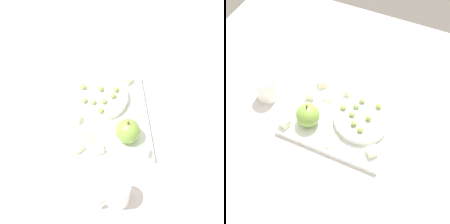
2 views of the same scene
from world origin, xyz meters
The scene contains 21 objects.
table centered at (0.00, 0.00, 2.22)cm, with size 131.72×109.12×4.43cm, color silver.
platter centered at (3.21, 0.41, 5.42)cm, with size 32.65×26.15×1.97cm, color white.
serving_dish centered at (-2.91, -0.54, 7.62)cm, with size 16.55×16.55×2.45cm, color silver.
apple_whole centered at (11.55, 6.07, 10.01)cm, with size 7.22×7.22×7.22cm, color #76A13F.
apple_stem centered at (11.55, 6.07, 14.22)cm, with size 0.50×0.50×1.20cm, color brown.
cheese_cube_0 centered at (15.42, -2.73, 7.76)cm, with size 2.73×2.73×2.73cm, color white.
cheese_cube_1 centered at (14.34, -8.68, 7.76)cm, with size 2.73×2.73×2.73cm, color #F4E4C6.
cheese_cube_2 centered at (4.47, -8.68, 7.76)cm, with size 2.73×2.73×2.73cm, color #F8E1BF.
cheese_cube_3 centered at (-9.69, 8.27, 7.76)cm, with size 2.73×2.73×2.73cm, color #EDF2C2.
cheese_cube_4 centered at (17.46, 10.10, 7.76)cm, with size 2.73×2.73×2.73cm, color #EBEECD.
cracker_0 centered at (10.28, -5.46, 6.60)cm, with size 5.02×5.02×0.40cm, color #D8B37A.
cracker_1 centered at (2.71, 9.62, 6.60)cm, with size 5.02×5.02×0.40cm, color #D9B488.
grape_0 centered at (3.39, -1.19, 9.65)cm, with size 1.87×1.68×1.60cm, color #9AC056.
grape_1 centered at (-4.93, -0.65, 9.73)cm, with size 1.87×1.68×1.76cm, color #91C053.
grape_2 centered at (-6.13, -6.03, 9.71)cm, with size 1.87×1.68×1.71cm, color #9FB94B.
grape_3 centered at (-0.16, 0.47, 9.62)cm, with size 1.87×1.68×1.54cm, color #88C154.
grape_4 centered at (-0.46, -3.24, 9.60)cm, with size 1.87×1.68×1.50cm, color #89B85F.
grape_5 centered at (-1.82, 2.94, 9.70)cm, with size 1.87×1.68×1.70cm, color #97AB51.
grape_6 centered at (-4.32, 4.11, 9.62)cm, with size 1.87×1.68×1.54cm, color #92AB4B.
grape_7 centered at (-0.82, -5.93, 9.63)cm, with size 1.87×1.68×1.57cm, color #9BB660.
cup centered at (29.19, 1.30, 8.61)cm, with size 6.75×9.61×8.35cm.
Camera 1 is at (62.88, -2.66, 92.40)cm, focal length 54.81 mm.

